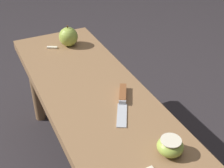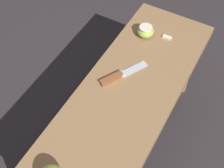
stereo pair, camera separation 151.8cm
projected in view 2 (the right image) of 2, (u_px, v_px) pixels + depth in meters
The scene contains 5 objects.
ground_plane at pixel (121, 149), 1.58m from camera, with size 8.00×8.00×0.00m, color #2D282B.
wooden_bench at pixel (123, 108), 1.27m from camera, with size 1.13×0.37×0.45m.
knife at pixel (117, 76), 1.27m from camera, with size 0.21×0.13×0.02m.
apple_cut at pixel (145, 31), 1.41m from camera, with size 0.08×0.08×0.05m.
apple_slice_center at pixel (167, 37), 1.42m from camera, with size 0.02×0.04×0.01m.
Camera 2 is at (0.62, 0.30, 1.46)m, focal length 50.00 mm.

